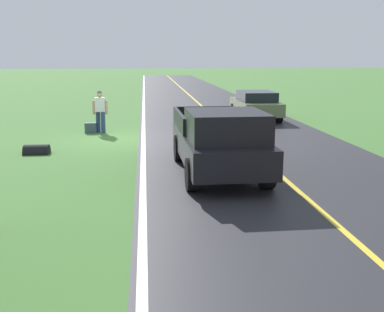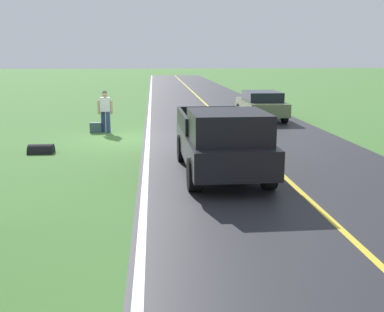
# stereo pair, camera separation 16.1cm
# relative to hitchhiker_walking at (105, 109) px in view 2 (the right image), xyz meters

# --- Properties ---
(ground_plane) EXTENTS (200.00, 200.00, 0.00)m
(ground_plane) POSITION_rel_hitchhiker_walking_xyz_m (-0.92, 1.68, -0.98)
(ground_plane) COLOR #427033
(road_surface) EXTENTS (7.72, 120.00, 0.00)m
(road_surface) POSITION_rel_hitchhiker_walking_xyz_m (-5.44, 1.68, -0.98)
(road_surface) COLOR #28282D
(road_surface) RESTS_ON ground
(lane_edge_line) EXTENTS (0.16, 117.60, 0.00)m
(lane_edge_line) POSITION_rel_hitchhiker_walking_xyz_m (-1.76, 1.68, -0.98)
(lane_edge_line) COLOR silver
(lane_edge_line) RESTS_ON ground
(lane_centre_line) EXTENTS (0.14, 117.60, 0.00)m
(lane_centre_line) POSITION_rel_hitchhiker_walking_xyz_m (-5.44, 1.68, -0.98)
(lane_centre_line) COLOR gold
(lane_centre_line) RESTS_ON ground
(hitchhiker_walking) EXTENTS (0.62, 0.51, 1.75)m
(hitchhiker_walking) POSITION_rel_hitchhiker_walking_xyz_m (0.00, 0.00, 0.00)
(hitchhiker_walking) COLOR navy
(hitchhiker_walking) RESTS_ON ground
(suitcase_carried) EXTENTS (0.46, 0.21, 0.42)m
(suitcase_carried) POSITION_rel_hitchhiker_walking_xyz_m (0.42, 0.09, -0.77)
(suitcase_carried) COLOR #384C56
(suitcase_carried) RESTS_ON ground
(pickup_truck_passing) EXTENTS (2.19, 5.44, 1.82)m
(pickup_truck_passing) POSITION_rel_hitchhiker_walking_xyz_m (-3.81, 7.62, -0.01)
(pickup_truck_passing) COLOR black
(pickup_truck_passing) RESTS_ON ground
(sedan_near_oncoming) EXTENTS (1.94, 4.40, 1.41)m
(sedan_near_oncoming) POSITION_rel_hitchhiker_walking_xyz_m (-7.38, -3.54, -0.23)
(sedan_near_oncoming) COLOR #66754C
(sedan_near_oncoming) RESTS_ON ground
(drainage_culvert) EXTENTS (0.80, 0.60, 0.60)m
(drainage_culvert) POSITION_rel_hitchhiker_walking_xyz_m (1.72, 4.21, -0.98)
(drainage_culvert) COLOR black
(drainage_culvert) RESTS_ON ground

